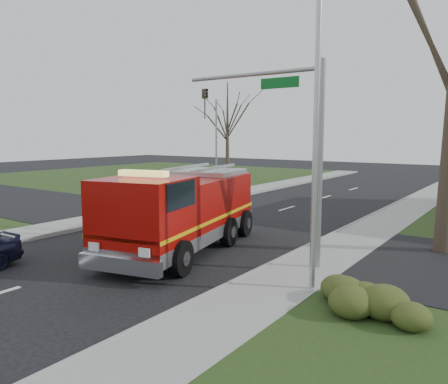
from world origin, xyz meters
The scene contains 9 objects.
ground centered at (0.00, 0.00, 0.00)m, with size 120.00×120.00×0.00m, color black.
sidewalk_right centered at (6.20, 0.00, 0.07)m, with size 2.40×80.00×0.15m, color gray.
sidewalk_left centered at (-6.20, 0.00, 0.07)m, with size 2.40×80.00×0.15m, color gray.
hedge_corner centered at (9.00, -1.00, 0.58)m, with size 2.80×2.00×0.90m, color #323F16.
bare_tree_left centered at (-10.00, 20.00, 5.56)m, with size 4.50×4.50×9.00m.
traffic_signal_mast centered at (5.21, 1.50, 4.71)m, with size 5.29×0.18×6.80m.
streetlight_pole centered at (7.14, -0.50, 4.55)m, with size 1.48×0.16×8.40m.
utility_pole_far centered at (-6.80, 14.00, 3.50)m, with size 0.14×0.14×7.00m, color gray.
fire_engine centered at (1.23, 0.83, 1.50)m, with size 4.66×8.64×3.31m.
Camera 1 is at (12.03, -11.59, 4.43)m, focal length 35.00 mm.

